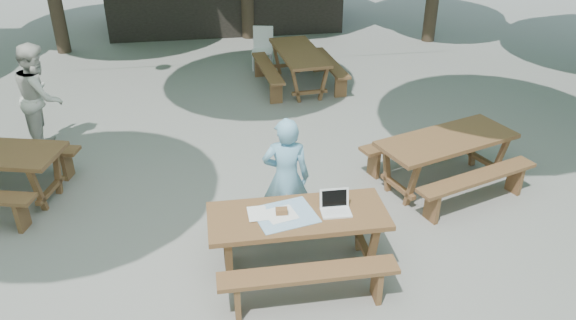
{
  "coord_description": "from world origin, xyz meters",
  "views": [
    {
      "loc": [
        -0.24,
        -5.28,
        4.29
      ],
      "look_at": [
        0.68,
        0.47,
        1.05
      ],
      "focal_mm": 35.0,
      "sensor_mm": 36.0,
      "label": 1
    }
  ],
  "objects_px": {
    "plastic_chair": "(263,57)",
    "woman": "(286,178)",
    "main_picnic_table": "(298,240)",
    "second_person": "(40,97)"
  },
  "relations": [
    {
      "from": "main_picnic_table",
      "to": "plastic_chair",
      "type": "height_order",
      "value": "plastic_chair"
    },
    {
      "from": "second_person",
      "to": "plastic_chair",
      "type": "relative_size",
      "value": 1.93
    },
    {
      "from": "main_picnic_table",
      "to": "woman",
      "type": "height_order",
      "value": "woman"
    },
    {
      "from": "woman",
      "to": "plastic_chair",
      "type": "xyz_separation_m",
      "value": [
        0.43,
        6.12,
        -0.54
      ]
    },
    {
      "from": "woman",
      "to": "second_person",
      "type": "bearing_deg",
      "value": -31.25
    },
    {
      "from": "main_picnic_table",
      "to": "woman",
      "type": "distance_m",
      "value": 0.83
    },
    {
      "from": "plastic_chair",
      "to": "woman",
      "type": "bearing_deg",
      "value": -80.73
    },
    {
      "from": "second_person",
      "to": "plastic_chair",
      "type": "xyz_separation_m",
      "value": [
        3.9,
        3.16,
        -0.61
      ]
    },
    {
      "from": "main_picnic_table",
      "to": "second_person",
      "type": "distance_m",
      "value": 5.09
    },
    {
      "from": "plastic_chair",
      "to": "second_person",
      "type": "bearing_deg",
      "value": -127.66
    }
  ]
}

